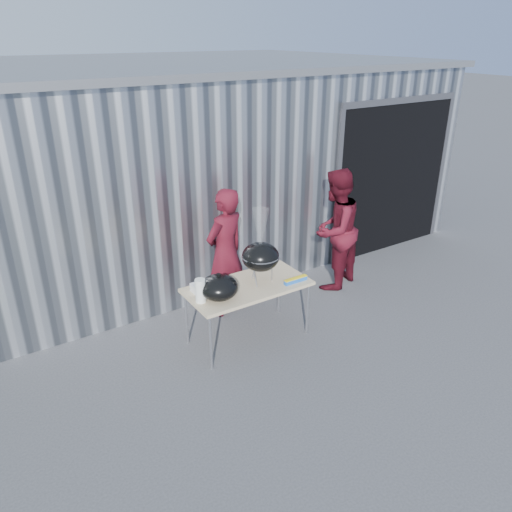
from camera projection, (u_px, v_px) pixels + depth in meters
ground at (294, 352)px, 6.06m from camera, size 80.00×80.00×0.00m
building at (189, 148)px, 9.39m from camera, size 8.20×6.20×3.10m
folding_table at (248, 288)px, 6.05m from camera, size 1.50×0.75×0.75m
kettle_grill at (261, 251)px, 5.93m from camera, size 0.46×0.46×0.94m
grill_lid at (219, 287)px, 5.68m from camera, size 0.44×0.44×0.32m
paper_towels at (200, 291)px, 5.61m from camera, size 0.12×0.12×0.28m
white_tub at (200, 287)px, 5.87m from camera, size 0.20×0.15×0.10m
foil_box at (296, 280)px, 6.09m from camera, size 0.32×0.06×0.06m
person_cook at (225, 253)px, 6.59m from camera, size 0.74×0.59×1.76m
person_bystander at (335, 230)px, 7.29m from camera, size 1.06×0.95×1.81m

